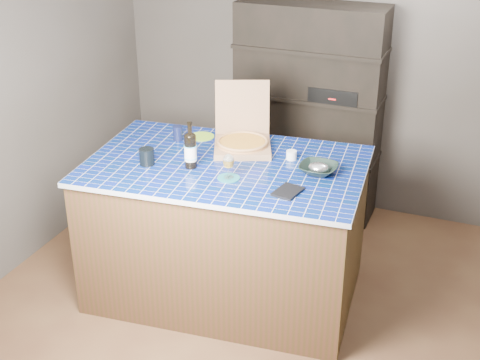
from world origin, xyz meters
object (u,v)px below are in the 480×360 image
at_px(wine_glass, 229,162).
at_px(pizza_box, 242,141).
at_px(kitchen_island, 226,229).
at_px(bowl, 318,169).
at_px(dvd_case, 288,191).
at_px(mead_bottle, 190,150).

bearing_deg(wine_glass, pizza_box, 101.59).
relative_size(pizza_box, wine_glass, 3.60).
distance_m(kitchen_island, pizza_box, 0.62).
relative_size(pizza_box, bowl, 2.37).
relative_size(wine_glass, dvd_case, 0.84).
height_order(pizza_box, wine_glass, pizza_box).
distance_m(dvd_case, bowl, 0.35).
distance_m(pizza_box, dvd_case, 0.73).
relative_size(kitchen_island, wine_glass, 12.02).
relative_size(pizza_box, dvd_case, 3.01).
bearing_deg(bowl, kitchen_island, -172.16).
bearing_deg(pizza_box, dvd_case, -68.30).
height_order(mead_bottle, bowl, mead_bottle).
bearing_deg(kitchen_island, bowl, 2.41).
bearing_deg(mead_bottle, wine_glass, -12.48).
relative_size(pizza_box, mead_bottle, 1.84).
xyz_separation_m(pizza_box, bowl, (0.60, -0.19, -0.03)).
bearing_deg(dvd_case, pizza_box, 144.82).
height_order(kitchen_island, bowl, bowl).
xyz_separation_m(dvd_case, bowl, (0.09, 0.34, 0.02)).
relative_size(mead_bottle, dvd_case, 1.64).
height_order(dvd_case, bowl, bowl).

